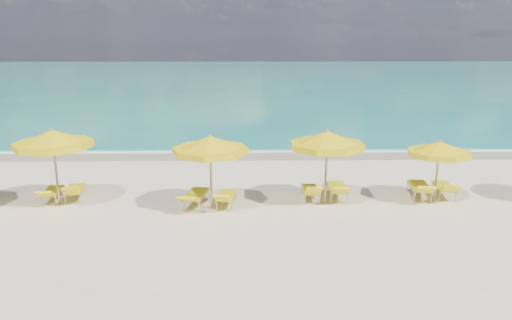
{
  "coord_description": "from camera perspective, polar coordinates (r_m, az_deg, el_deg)",
  "views": [
    {
      "loc": [
        -0.33,
        -15.65,
        5.54
      ],
      "look_at": [
        0.0,
        1.5,
        1.2
      ],
      "focal_mm": 35.0,
      "sensor_mm": 36.0,
      "label": 1
    }
  ],
  "objects": [
    {
      "name": "lounger_2_left",
      "position": [
        18.43,
        -22.24,
        -3.75
      ],
      "size": [
        0.69,
        1.67,
        0.66
      ],
      "rotation": [
        0.0,
        0.0,
        0.1
      ],
      "color": "#A5A8AD",
      "rests_on": "ground"
    },
    {
      "name": "lounger_3_right",
      "position": [
        16.59,
        -3.4,
        -4.61
      ],
      "size": [
        0.72,
        1.68,
        0.71
      ],
      "rotation": [
        0.0,
        0.0,
        -0.11
      ],
      "color": "#A5A8AD",
      "rests_on": "ground"
    },
    {
      "name": "umbrella_5",
      "position": [
        17.69,
        20.18,
        1.2
      ],
      "size": [
        2.35,
        2.35,
        2.14
      ],
      "rotation": [
        0.0,
        0.0,
        0.12
      ],
      "color": "tan",
      "rests_on": "ground"
    },
    {
      "name": "wet_sand_band",
      "position": [
        23.71,
        -0.27,
        0.68
      ],
      "size": [
        120.0,
        2.6,
        0.01
      ],
      "primitive_type": "cube",
      "color": "tan",
      "rests_on": "ground"
    },
    {
      "name": "umbrella_4",
      "position": [
        16.46,
        8.11,
        2.22
      ],
      "size": [
        3.29,
        3.29,
        2.54
      ],
      "rotation": [
        0.0,
        0.0,
        -0.4
      ],
      "color": "tan",
      "rests_on": "ground"
    },
    {
      "name": "umbrella_2",
      "position": [
        17.48,
        -22.2,
        2.17
      ],
      "size": [
        3.14,
        3.14,
        2.6
      ],
      "rotation": [
        0.0,
        0.0,
        0.26
      ],
      "color": "tan",
      "rests_on": "ground"
    },
    {
      "name": "ocean",
      "position": [
        63.89,
        -0.81,
        9.21
      ],
      "size": [
        120.0,
        80.0,
        0.3
      ],
      "primitive_type": "cube",
      "color": "#157969",
      "rests_on": "ground"
    },
    {
      "name": "whitecap_near",
      "position": [
        33.6,
        -10.83,
        4.45
      ],
      "size": [
        14.0,
        0.36,
        0.05
      ],
      "primitive_type": "cube",
      "color": "white",
      "rests_on": "ground"
    },
    {
      "name": "lounger_4_left",
      "position": [
        17.3,
        6.23,
        -3.87
      ],
      "size": [
        0.55,
        1.58,
        0.76
      ],
      "rotation": [
        0.0,
        0.0,
        0.0
      ],
      "color": "#A5A8AD",
      "rests_on": "ground"
    },
    {
      "name": "lounger_5_right",
      "position": [
        18.69,
        20.68,
        -3.32
      ],
      "size": [
        0.79,
        1.76,
        0.75
      ],
      "rotation": [
        0.0,
        0.0,
        -0.14
      ],
      "color": "#A5A8AD",
      "rests_on": "ground"
    },
    {
      "name": "lounger_2_right",
      "position": [
        18.31,
        -19.94,
        -3.63
      ],
      "size": [
        0.82,
        1.72,
        0.74
      ],
      "rotation": [
        0.0,
        0.0,
        0.17
      ],
      "color": "#A5A8AD",
      "rests_on": "ground"
    },
    {
      "name": "lounger_4_right",
      "position": [
        17.55,
        9.24,
        -3.65
      ],
      "size": [
        0.69,
        1.84,
        0.76
      ],
      "rotation": [
        0.0,
        0.0,
        -0.05
      ],
      "color": "#A5A8AD",
      "rests_on": "ground"
    },
    {
      "name": "foam_line",
      "position": [
        24.49,
        -0.3,
        1.12
      ],
      "size": [
        120.0,
        1.2,
        0.03
      ],
      "primitive_type": "cube",
      "color": "white",
      "rests_on": "ground"
    },
    {
      "name": "lounger_5_left",
      "position": [
        18.28,
        18.17,
        -3.42
      ],
      "size": [
        0.88,
        1.99,
        0.78
      ],
      "rotation": [
        0.0,
        0.0,
        -0.14
      ],
      "color": "#A5A8AD",
      "rests_on": "ground"
    },
    {
      "name": "whitecap_far",
      "position": [
        40.89,
        10.73,
        6.16
      ],
      "size": [
        18.0,
        0.3,
        0.05
      ],
      "primitive_type": "cube",
      "color": "white",
      "rests_on": "ground"
    },
    {
      "name": "umbrella_3",
      "position": [
        15.83,
        -5.25,
        1.68
      ],
      "size": [
        2.65,
        2.65,
        2.49
      ],
      "rotation": [
        0.0,
        0.0,
        -0.08
      ],
      "color": "tan",
      "rests_on": "ground"
    },
    {
      "name": "lounger_3_left",
      "position": [
        16.68,
        -6.92,
        -4.5
      ],
      "size": [
        0.92,
        1.98,
        0.71
      ],
      "rotation": [
        0.0,
        0.0,
        -0.17
      ],
      "color": "#A5A8AD",
      "rests_on": "ground"
    },
    {
      "name": "ground_plane",
      "position": [
        16.61,
        0.1,
        -5.29
      ],
      "size": [
        120.0,
        120.0,
        0.0
      ],
      "primitive_type": "plane",
      "color": "beige"
    }
  ]
}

